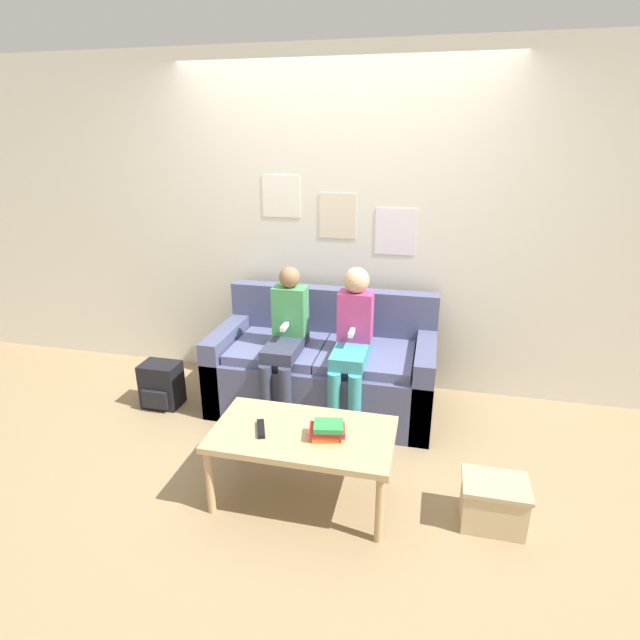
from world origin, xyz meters
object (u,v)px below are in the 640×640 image
Objects in this scene: storage_box at (493,503)px; backpack at (161,385)px; coffee_table at (303,439)px; person_right at (352,340)px; tv_remote at (261,429)px; couch at (324,369)px; person_left at (286,337)px.

backpack is at bearing 162.64° from storage_box.
backpack reaches higher than storage_box.
coffee_table is 0.92m from person_right.
tv_remote is at bearing -177.12° from storage_box.
tv_remote is (-0.11, -1.11, 0.15)m from couch.
storage_box is 2.50m from backpack.
person_right reaches higher than person_left.
person_right is at bearing 4.31° from backpack.
coffee_table is at bearing -83.57° from couch.
coffee_table is 1.08m from storage_box.
person_right reaches higher than couch.
couch reaches higher than tv_remote.
couch is 1.45× the size of person_right.
storage_box is at bearing -31.10° from person_left.
person_right reaches higher than backpack.
person_left is at bearing 148.90° from storage_box.
coffee_table is at bearing -29.80° from backpack.
tv_remote is at bearing -95.63° from couch.
tv_remote is (-0.35, -0.92, -0.20)m from person_right.
couch is at bearing 142.16° from person_right.
coffee_table is 2.92× the size of storage_box.
storage_box is (1.27, 0.06, -0.31)m from tv_remote.
couch is 0.45m from person_left.
couch is at bearing 96.43° from coffee_table.
storage_box is at bearing -42.79° from person_right.
person_left reaches higher than coffee_table.
storage_box is at bearing -41.82° from couch.
coffee_table is at bearing -67.54° from person_left.
tv_remote is 1.40m from backpack.
tv_remote is (0.13, -0.91, -0.17)m from person_left.
tv_remote reaches higher than storage_box.
person_right is 3.27× the size of storage_box.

